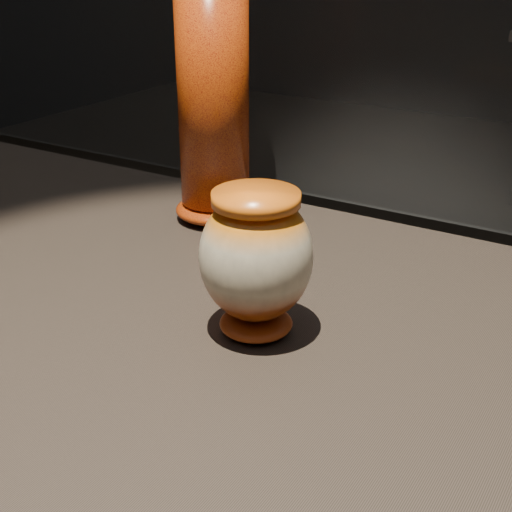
{
  "coord_description": "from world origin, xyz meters",
  "views": [
    {
      "loc": [
        0.39,
        -0.66,
        1.34
      ],
      "look_at": [
        -0.0,
        -0.02,
        1.0
      ],
      "focal_mm": 50.0,
      "sensor_mm": 36.0,
      "label": 1
    }
  ],
  "objects": [
    {
      "name": "display_plinth",
      "position": [
        0.0,
        0.0,
        0.63
      ],
      "size": [
        2.0,
        0.8,
        0.9
      ],
      "color": "black",
      "rests_on": "ground"
    },
    {
      "name": "main_vase",
      "position": [
        -0.0,
        -0.02,
        1.0
      ],
      "size": [
        0.17,
        0.17,
        0.18
      ],
      "rotation": [
        0.0,
        0.0,
        -0.33
      ],
      "color": "maroon",
      "rests_on": "display_plinth"
    },
    {
      "name": "tall_vase",
      "position": [
        -0.25,
        0.26,
        1.11
      ],
      "size": [
        0.15,
        0.15,
        0.43
      ],
      "rotation": [
        0.0,
        0.0,
        0.15
      ],
      "color": "#BC490C",
      "rests_on": "display_plinth"
    }
  ]
}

